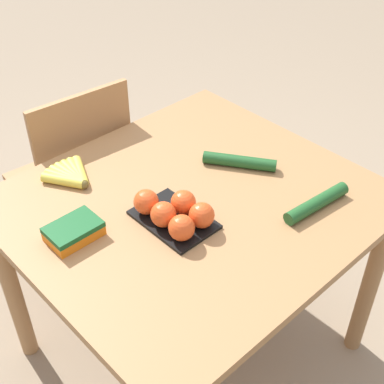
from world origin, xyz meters
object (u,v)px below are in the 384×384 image
at_px(carrot_bag, 74,230).
at_px(cucumber_near, 240,161).
at_px(tomato_pack, 175,213).
at_px(banana_bunch, 71,176).
at_px(cucumber_far, 317,203).
at_px(chair, 77,181).

xyz_separation_m(carrot_bag, cucumber_near, (0.59, -0.08, -0.01)).
bearing_deg(tomato_pack, carrot_bag, 148.03).
distance_m(banana_bunch, cucumber_far, 0.77).
xyz_separation_m(chair, carrot_bag, (-0.33, -0.54, 0.30)).
relative_size(chair, carrot_bag, 6.15).
relative_size(tomato_pack, cucumber_far, 0.98).
relative_size(tomato_pack, cucumber_near, 1.08).
bearing_deg(banana_bunch, tomato_pack, -75.38).
height_order(banana_bunch, tomato_pack, tomato_pack).
xyz_separation_m(banana_bunch, carrot_bag, (-0.14, -0.23, 0.01)).
bearing_deg(carrot_bag, banana_bunch, 58.57).
height_order(carrot_bag, cucumber_near, carrot_bag).
bearing_deg(chair, tomato_pack, 87.85).
relative_size(chair, cucumber_far, 3.73).
height_order(chair, tomato_pack, chair).
bearing_deg(banana_bunch, carrot_bag, -121.43).
bearing_deg(tomato_pack, cucumber_far, -33.72).
height_order(banana_bunch, cucumber_far, cucumber_far).
xyz_separation_m(carrot_bag, cucumber_far, (0.60, -0.39, -0.01)).
bearing_deg(chair, carrot_bag, 63.74).
xyz_separation_m(chair, cucumber_far, (0.27, -0.93, 0.29)).
xyz_separation_m(chair, cucumber_near, (0.26, -0.63, 0.29)).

